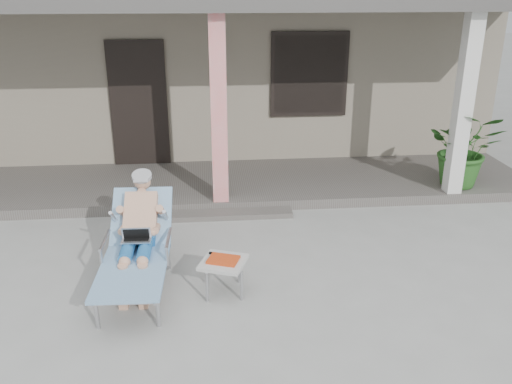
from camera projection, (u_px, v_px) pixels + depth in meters
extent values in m
plane|color=#9E9E99|center=(228.00, 284.00, 5.98)|extent=(60.00, 60.00, 0.00)
cube|color=gray|center=(213.00, 64.00, 11.47)|extent=(10.00, 5.00, 3.00)
cube|color=black|center=(139.00, 104.00, 9.12)|extent=(0.95, 0.06, 2.10)
cube|color=black|center=(309.00, 75.00, 9.21)|extent=(1.20, 0.06, 1.30)
cube|color=black|center=(309.00, 75.00, 9.21)|extent=(1.32, 0.05, 1.42)
cube|color=#605B56|center=(219.00, 184.00, 8.74)|extent=(10.00, 2.00, 0.15)
cube|color=red|center=(219.00, 112.00, 7.45)|extent=(0.22, 0.22, 2.61)
cube|color=silver|center=(463.00, 106.00, 7.76)|extent=(0.22, 0.22, 2.61)
cube|color=#474442|center=(214.00, 0.00, 7.73)|extent=(10.00, 2.30, 0.24)
cube|color=#605B56|center=(222.00, 214.00, 7.69)|extent=(2.00, 0.30, 0.07)
cylinder|color=#B7B7BC|center=(97.00, 313.00, 5.16)|extent=(0.04, 0.04, 0.35)
cylinder|color=#B7B7BC|center=(158.00, 311.00, 5.19)|extent=(0.04, 0.04, 0.35)
cylinder|color=#B7B7BC|center=(118.00, 257.00, 6.21)|extent=(0.04, 0.04, 0.35)
cylinder|color=#B7B7BC|center=(168.00, 256.00, 6.24)|extent=(0.04, 0.04, 0.35)
cube|color=#B7B7BC|center=(132.00, 273.00, 5.50)|extent=(0.62, 1.16, 0.03)
cube|color=#87B2D1|center=(132.00, 271.00, 5.49)|extent=(0.71, 1.20, 0.04)
cube|color=#B7B7BC|center=(142.00, 220.00, 6.19)|extent=(0.60, 0.56, 0.46)
cube|color=#87B2D1|center=(142.00, 217.00, 6.18)|extent=(0.70, 0.63, 0.52)
cylinder|color=#A2A1A4|center=(142.00, 175.00, 6.28)|extent=(0.24, 0.24, 0.12)
cube|color=silver|center=(137.00, 239.00, 5.81)|extent=(0.32, 0.23, 0.22)
cube|color=#BBBBB6|center=(223.00, 262.00, 5.71)|extent=(0.57, 0.57, 0.04)
cylinder|color=#B7B7BC|center=(207.00, 287.00, 5.60)|extent=(0.03, 0.03, 0.34)
cylinder|color=#B7B7BC|center=(242.00, 286.00, 5.63)|extent=(0.03, 0.03, 0.34)
cylinder|color=#B7B7BC|center=(207.00, 270.00, 5.93)|extent=(0.03, 0.03, 0.34)
cylinder|color=#B7B7BC|center=(239.00, 269.00, 5.96)|extent=(0.03, 0.03, 0.34)
cube|color=#C93F15|center=(223.00, 260.00, 5.70)|extent=(0.37, 0.33, 0.03)
cube|color=black|center=(223.00, 255.00, 5.81)|extent=(0.30, 0.12, 0.03)
imported|color=#26591E|center=(465.00, 149.00, 8.27)|extent=(1.35, 1.27, 1.19)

